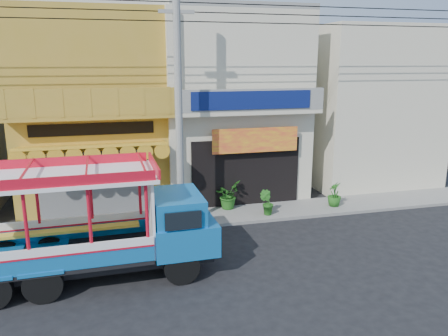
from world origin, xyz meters
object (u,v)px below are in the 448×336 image
object	(u,v)px
potted_plant_b	(267,203)
potted_plant_a	(228,195)
utility_pole	(183,90)
potted_plant_c	(334,194)
songthaew_truck	(108,224)

from	to	relation	value
potted_plant_b	potted_plant_a	bearing A→B (deg)	-3.74
utility_pole	potted_plant_c	distance (m)	7.76
songthaew_truck	potted_plant_a	xyz separation A→B (m)	(4.69, 4.62, -0.93)
songthaew_truck	potted_plant_a	bearing A→B (deg)	44.55
songthaew_truck	potted_plant_b	bearing A→B (deg)	30.36
utility_pole	songthaew_truck	xyz separation A→B (m)	(-2.71, -3.26, -3.42)
songthaew_truck	utility_pole	bearing A→B (deg)	50.27
songthaew_truck	potted_plant_b	distance (m)	7.00
songthaew_truck	potted_plant_c	world-z (taller)	songthaew_truck
utility_pole	potted_plant_a	xyz separation A→B (m)	(1.98, 1.36, -4.35)
songthaew_truck	potted_plant_a	world-z (taller)	songthaew_truck
potted_plant_a	potted_plant_b	world-z (taller)	potted_plant_a
potted_plant_a	potted_plant_b	bearing A→B (deg)	-93.66
songthaew_truck	potted_plant_b	world-z (taller)	songthaew_truck
potted_plant_b	potted_plant_c	distance (m)	3.10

